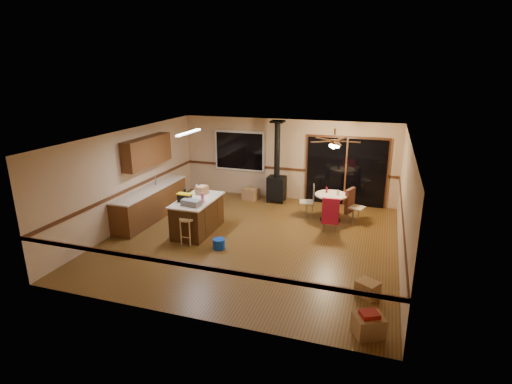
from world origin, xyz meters
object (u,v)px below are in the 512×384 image
at_px(blue_bucket, 219,244).
at_px(chair_near, 331,211).
at_px(chair_left, 311,197).
at_px(dining_table, 331,203).
at_px(wood_stove, 277,180).
at_px(bar_stool, 188,231).
at_px(chair_right, 351,201).
at_px(box_corner_b, 368,289).
at_px(box_corner_a, 368,326).
at_px(toolbox_black, 185,198).
at_px(toolbox_grey, 191,203).
at_px(kitchen_island, 198,216).
at_px(box_under_window, 251,194).

xyz_separation_m(blue_bucket, chair_near, (2.37, 1.80, 0.47)).
xyz_separation_m(chair_left, chair_near, (0.71, -1.00, 0.01)).
bearing_deg(dining_table, chair_left, 168.51).
height_order(wood_stove, bar_stool, wood_stove).
xyz_separation_m(bar_stool, dining_table, (3.08, 2.67, 0.20)).
bearing_deg(chair_right, chair_near, -112.72).
bearing_deg(chair_left, box_corner_b, -64.83).
xyz_separation_m(box_corner_a, box_corner_b, (-0.07, 1.17, -0.02)).
height_order(toolbox_black, blue_bucket, toolbox_black).
bearing_deg(bar_stool, blue_bucket, -0.85).
relative_size(blue_bucket, chair_left, 0.57).
distance_m(blue_bucket, chair_near, 3.01).
distance_m(bar_stool, box_corner_a, 4.93).
bearing_deg(chair_right, bar_stool, -142.43).
height_order(blue_bucket, box_corner_b, box_corner_b).
xyz_separation_m(toolbox_grey, chair_left, (2.50, 2.50, -0.38)).
xyz_separation_m(kitchen_island, bar_stool, (0.10, -0.77, -0.12)).
distance_m(bar_stool, chair_right, 4.57).
bearing_deg(bar_stool, chair_left, 48.24).
relative_size(kitchen_island, toolbox_black, 5.00).
distance_m(kitchen_island, dining_table, 3.70).
height_order(toolbox_grey, chair_near, toolbox_grey).
relative_size(kitchen_island, box_corner_a, 3.73).
bearing_deg(chair_near, chair_right, 67.28).
bearing_deg(chair_right, toolbox_black, -149.86).
distance_m(kitchen_island, box_corner_b, 4.79).
height_order(toolbox_black, chair_near, toolbox_black).
xyz_separation_m(box_under_window, box_corner_a, (4.05, -6.06, -0.02)).
distance_m(kitchen_island, toolbox_grey, 0.72).
bearing_deg(chair_right, box_corner_b, -79.82).
bearing_deg(chair_near, chair_left, 125.20).
bearing_deg(chair_left, chair_near, -54.80).
bearing_deg(kitchen_island, chair_near, 17.02).
height_order(bar_stool, chair_left, chair_left).
bearing_deg(box_corner_a, toolbox_black, 149.50).
distance_m(box_corner_a, box_corner_b, 1.17).
bearing_deg(blue_bucket, toolbox_grey, 160.09).
distance_m(toolbox_grey, chair_right, 4.41).
bearing_deg(blue_bucket, bar_stool, 179.15).
bearing_deg(box_under_window, wood_stove, 1.61).
height_order(toolbox_grey, chair_left, toolbox_grey).
bearing_deg(chair_near, kitchen_island, -162.98).
distance_m(toolbox_black, chair_right, 4.55).
bearing_deg(box_corner_a, box_corner_b, 93.58).
height_order(box_under_window, box_corner_b, box_under_window).
height_order(toolbox_grey, box_corner_b, toolbox_grey).
relative_size(kitchen_island, chair_near, 2.40).
xyz_separation_m(chair_right, box_corner_a, (0.77, -5.04, -0.43)).
bearing_deg(kitchen_island, box_corner_b, -22.89).
bearing_deg(chair_near, box_corner_b, -68.82).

